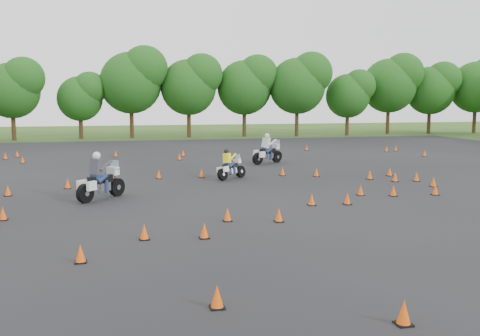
{
  "coord_description": "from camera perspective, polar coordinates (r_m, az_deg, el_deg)",
  "views": [
    {
      "loc": [
        -5.25,
        -18.43,
        4.16
      ],
      "look_at": [
        0.0,
        4.0,
        1.2
      ],
      "focal_mm": 40.0,
      "sensor_mm": 36.0,
      "label": 1
    }
  ],
  "objects": [
    {
      "name": "ground",
      "position": [
        19.61,
        2.67,
        -4.93
      ],
      "size": [
        140.0,
        140.0,
        0.0
      ],
      "primitive_type": "plane",
      "color": "#2D5119",
      "rests_on": "ground"
    },
    {
      "name": "asphalt_pad",
      "position": [
        25.33,
        -1.03,
        -2.12
      ],
      "size": [
        62.0,
        62.0,
        0.0
      ],
      "primitive_type": "plane",
      "color": "black",
      "rests_on": "ground"
    },
    {
      "name": "treeline",
      "position": [
        53.89,
        -4.86,
        7.74
      ],
      "size": [
        87.37,
        32.6,
        10.32
      ],
      "color": "#1B4B15",
      "rests_on": "ground"
    },
    {
      "name": "traffic_cones",
      "position": [
        24.85,
        -0.87,
        -1.78
      ],
      "size": [
        36.83,
        33.05,
        0.45
      ],
      "color": "#ED510A",
      "rests_on": "asphalt_pad"
    },
    {
      "name": "rider_grey",
      "position": [
        23.01,
        -14.6,
        -0.78
      ],
      "size": [
        2.37,
        2.45,
        2.02
      ],
      "primitive_type": null,
      "rotation": [
        0.0,
        0.0,
        0.82
      ],
      "color": "#37373D",
      "rests_on": "ground"
    },
    {
      "name": "rider_yellow",
      "position": [
        27.98,
        -0.81,
        0.44
      ],
      "size": [
        2.04,
        1.76,
        1.6
      ],
      "primitive_type": null,
      "rotation": [
        0.0,
        0.0,
        0.65
      ],
      "color": "yellow",
      "rests_on": "ground"
    },
    {
      "name": "rider_white",
      "position": [
        34.86,
        2.91,
        2.1
      ],
      "size": [
        2.62,
        1.97,
        1.98
      ],
      "primitive_type": null,
      "rotation": [
        0.0,
        0.0,
        0.53
      ],
      "color": "silver",
      "rests_on": "ground"
    }
  ]
}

